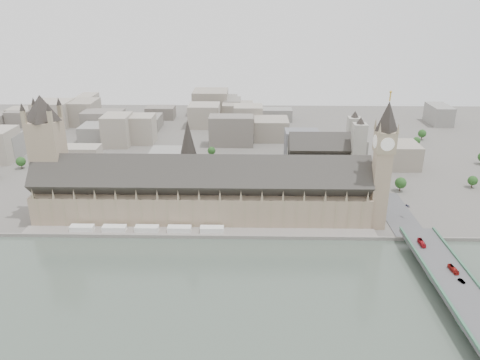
{
  "coord_description": "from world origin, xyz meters",
  "views": [
    {
      "loc": [
        37.86,
        -324.82,
        169.12
      ],
      "look_at": [
        30.4,
        42.45,
        25.14
      ],
      "focal_mm": 35.0,
      "sensor_mm": 36.0,
      "label": 1
    }
  ],
  "objects_px": {
    "victoria_tower": "(48,151)",
    "red_bus_north": "(422,243)",
    "palace_of_westminster": "(202,193)",
    "red_bus_south": "(453,269)",
    "westminster_abbey": "(326,160)",
    "elizabeth_tower": "(383,157)",
    "car_silver": "(462,281)",
    "car_approach": "(408,206)",
    "westminster_bridge": "(456,292)"
  },
  "relations": [
    {
      "from": "westminster_abbey",
      "to": "car_silver",
      "type": "relative_size",
      "value": 14.2
    },
    {
      "from": "victoria_tower",
      "to": "westminster_bridge",
      "type": "height_order",
      "value": "victoria_tower"
    },
    {
      "from": "palace_of_westminster",
      "to": "car_silver",
      "type": "distance_m",
      "value": 195.85
    },
    {
      "from": "car_approach",
      "to": "red_bus_south",
      "type": "bearing_deg",
      "value": -108.78
    },
    {
      "from": "westminster_bridge",
      "to": "elizabeth_tower",
      "type": "bearing_deg",
      "value": 104.11
    },
    {
      "from": "westminster_abbey",
      "to": "red_bus_north",
      "type": "height_order",
      "value": "westminster_abbey"
    },
    {
      "from": "red_bus_north",
      "to": "palace_of_westminster",
      "type": "bearing_deg",
      "value": 159.75
    },
    {
      "from": "red_bus_north",
      "to": "elizabeth_tower",
      "type": "bearing_deg",
      "value": 112.25
    },
    {
      "from": "westminster_bridge",
      "to": "red_bus_south",
      "type": "bearing_deg",
      "value": 77.79
    },
    {
      "from": "palace_of_westminster",
      "to": "red_bus_south",
      "type": "bearing_deg",
      "value": -29.14
    },
    {
      "from": "palace_of_westminster",
      "to": "red_bus_south",
      "type": "height_order",
      "value": "palace_of_westminster"
    },
    {
      "from": "victoria_tower",
      "to": "red_bus_south",
      "type": "xyz_separation_m",
      "value": [
        287.26,
        -98.44,
        -43.54
      ]
    },
    {
      "from": "westminster_bridge",
      "to": "car_silver",
      "type": "xyz_separation_m",
      "value": [
        3.61,
        3.31,
        5.91
      ]
    },
    {
      "from": "westminster_bridge",
      "to": "car_approach",
      "type": "relative_size",
      "value": 72.24
    },
    {
      "from": "red_bus_north",
      "to": "westminster_bridge",
      "type": "bearing_deg",
      "value": -83.76
    },
    {
      "from": "red_bus_north",
      "to": "car_approach",
      "type": "height_order",
      "value": "red_bus_north"
    },
    {
      "from": "red_bus_north",
      "to": "car_approach",
      "type": "xyz_separation_m",
      "value": [
        10.27,
        63.15,
        -0.86
      ]
    },
    {
      "from": "westminster_abbey",
      "to": "palace_of_westminster",
      "type": "bearing_deg",
      "value": -145.83
    },
    {
      "from": "westminster_bridge",
      "to": "car_silver",
      "type": "height_order",
      "value": "car_silver"
    },
    {
      "from": "victoria_tower",
      "to": "red_bus_north",
      "type": "relative_size",
      "value": 9.19
    },
    {
      "from": "elizabeth_tower",
      "to": "car_approach",
      "type": "height_order",
      "value": "elizabeth_tower"
    },
    {
      "from": "car_approach",
      "to": "red_bus_north",
      "type": "bearing_deg",
      "value": -116.8
    },
    {
      "from": "elizabeth_tower",
      "to": "red_bus_south",
      "type": "bearing_deg",
      "value": -71.28
    },
    {
      "from": "red_bus_south",
      "to": "car_silver",
      "type": "height_order",
      "value": "red_bus_south"
    },
    {
      "from": "victoria_tower",
      "to": "red_bus_north",
      "type": "height_order",
      "value": "victoria_tower"
    },
    {
      "from": "palace_of_westminster",
      "to": "victoria_tower",
      "type": "xyz_separation_m",
      "value": [
        -122.0,
        6.3,
        32.5
      ]
    },
    {
      "from": "car_approach",
      "to": "car_silver",
      "type": "bearing_deg",
      "value": -108.46
    },
    {
      "from": "westminster_bridge",
      "to": "red_bus_south",
      "type": "xyz_separation_m",
      "value": [
        3.26,
        15.06,
        6.54
      ]
    },
    {
      "from": "westminster_bridge",
      "to": "car_approach",
      "type": "height_order",
      "value": "car_approach"
    },
    {
      "from": "westminster_bridge",
      "to": "westminster_abbey",
      "type": "bearing_deg",
      "value": 105.64
    },
    {
      "from": "palace_of_westminster",
      "to": "red_bus_north",
      "type": "distance_m",
      "value": 168.1
    },
    {
      "from": "red_bus_south",
      "to": "car_approach",
      "type": "xyz_separation_m",
      "value": [
        2.03,
        96.28,
        -0.77
      ]
    },
    {
      "from": "red_bus_north",
      "to": "car_silver",
      "type": "distance_m",
      "value": 45.7
    },
    {
      "from": "elizabeth_tower",
      "to": "victoria_tower",
      "type": "xyz_separation_m",
      "value": [
        -260.0,
        18.0,
        -2.88
      ]
    },
    {
      "from": "palace_of_westminster",
      "to": "red_bus_south",
      "type": "distance_m",
      "value": 189.53
    },
    {
      "from": "westminster_bridge",
      "to": "red_bus_south",
      "type": "relative_size",
      "value": 31.9
    },
    {
      "from": "westminster_abbey",
      "to": "red_bus_north",
      "type": "distance_m",
      "value": 142.62
    },
    {
      "from": "elizabeth_tower",
      "to": "red_bus_north",
      "type": "relative_size",
      "value": 9.88
    },
    {
      "from": "westminster_abbey",
      "to": "westminster_bridge",
      "type": "bearing_deg",
      "value": -74.36
    },
    {
      "from": "palace_of_westminster",
      "to": "car_approach",
      "type": "xyz_separation_m",
      "value": [
        167.29,
        4.15,
        -11.8
      ]
    },
    {
      "from": "westminster_abbey",
      "to": "car_silver",
      "type": "bearing_deg",
      "value": -73.03
    },
    {
      "from": "elizabeth_tower",
      "to": "car_approach",
      "type": "relative_size",
      "value": 23.89
    },
    {
      "from": "victoria_tower",
      "to": "car_approach",
      "type": "height_order",
      "value": "victoria_tower"
    },
    {
      "from": "elizabeth_tower",
      "to": "westminster_abbey",
      "type": "xyz_separation_m",
      "value": [
        -27.08,
        87.0,
        -33.01
      ]
    },
    {
      "from": "elizabeth_tower",
      "to": "red_bus_south",
      "type": "height_order",
      "value": "elizabeth_tower"
    },
    {
      "from": "palace_of_westminster",
      "to": "red_bus_north",
      "type": "bearing_deg",
      "value": -20.59
    },
    {
      "from": "victoria_tower",
      "to": "car_approach",
      "type": "bearing_deg",
      "value": -0.43
    },
    {
      "from": "palace_of_westminster",
      "to": "elizabeth_tower",
      "type": "relative_size",
      "value": 2.47
    },
    {
      "from": "palace_of_westminster",
      "to": "red_bus_north",
      "type": "relative_size",
      "value": 24.35
    },
    {
      "from": "elizabeth_tower",
      "to": "red_bus_north",
      "type": "height_order",
      "value": "elizabeth_tower"
    }
  ]
}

